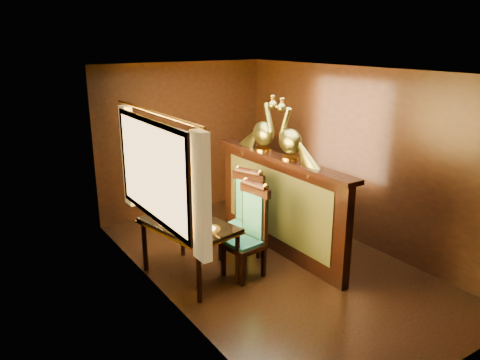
# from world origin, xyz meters

# --- Properties ---
(ground) EXTENTS (5.00, 5.00, 0.00)m
(ground) POSITION_xyz_m (0.00, 0.00, 0.00)
(ground) COLOR black
(ground) RESTS_ON ground
(room_shell) EXTENTS (3.04, 5.04, 2.52)m
(room_shell) POSITION_xyz_m (-0.09, 0.02, 1.58)
(room_shell) COLOR black
(room_shell) RESTS_ON ground
(partition) EXTENTS (0.26, 2.70, 1.36)m
(partition) POSITION_xyz_m (0.32, 0.30, 0.71)
(partition) COLOR black
(partition) RESTS_ON ground
(dining_table) EXTENTS (0.96, 1.34, 0.92)m
(dining_table) POSITION_xyz_m (-1.06, 0.31, 0.65)
(dining_table) COLOR black
(dining_table) RESTS_ON ground
(chair_left) EXTENTS (0.49, 0.51, 1.22)m
(chair_left) POSITION_xyz_m (-0.37, -0.03, 0.63)
(chair_left) COLOR black
(chair_left) RESTS_ON ground
(chair_right) EXTENTS (0.57, 0.59, 1.24)m
(chair_right) POSITION_xyz_m (-0.16, 0.40, 0.65)
(chair_right) COLOR black
(chair_right) RESTS_ON ground
(peacock_left) EXTENTS (0.24, 0.65, 0.78)m
(peacock_left) POSITION_xyz_m (0.33, 0.10, 1.75)
(peacock_left) COLOR #174634
(peacock_left) RESTS_ON partition
(peacock_right) EXTENTS (0.25, 0.66, 0.79)m
(peacock_right) POSITION_xyz_m (0.33, 0.68, 1.76)
(peacock_right) COLOR #174634
(peacock_right) RESTS_ON partition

